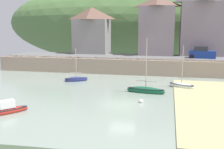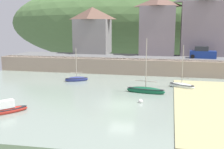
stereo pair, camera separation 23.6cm
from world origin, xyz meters
name	(u,v)px [view 1 (the left image)]	position (x,y,z in m)	size (l,w,h in m)	color
ground	(118,145)	(1.40, -9.56, 0.16)	(48.00, 41.00, 0.61)	gray
quay_seawall	(141,65)	(0.00, 17.50, 1.36)	(48.00, 9.40, 2.40)	tan
hillside_backdrop	(141,23)	(-4.13, 55.20, 8.48)	(80.00, 44.00, 24.24)	#537941
waterfront_building_left	(92,30)	(-10.40, 25.20, 6.84)	(6.70, 5.25, 8.69)	gray
waterfront_building_centre	(157,26)	(1.94, 25.20, 7.64)	(6.44, 6.22, 10.34)	gray
waterfront_building_right	(202,21)	(9.70, 25.20, 8.35)	(7.57, 4.64, 11.69)	gray
church_with_spire	(208,7)	(10.99, 29.20, 10.96)	(3.00, 3.00, 16.60)	tan
sailboat_far_left	(7,110)	(-9.41, -4.84, 0.31)	(3.16, 3.48, 1.29)	#A6261D
sailboat_blue_trim	(76,79)	(-8.22, 9.81, 0.28)	(3.29, 2.32, 4.74)	navy
fishing_boat_green	(182,85)	(5.94, 8.63, 0.28)	(3.46, 2.59, 5.47)	white
dinghy_open_wooden	(146,90)	(1.82, 5.10, 0.31)	(4.57, 1.62, 6.40)	#135635
parked_car_near_slipway	(202,53)	(9.47, 20.70, 3.20)	(4.21, 1.98, 1.95)	navy
mooring_buoy	(141,101)	(1.73, 0.92, 0.14)	(0.46, 0.46, 0.46)	silver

